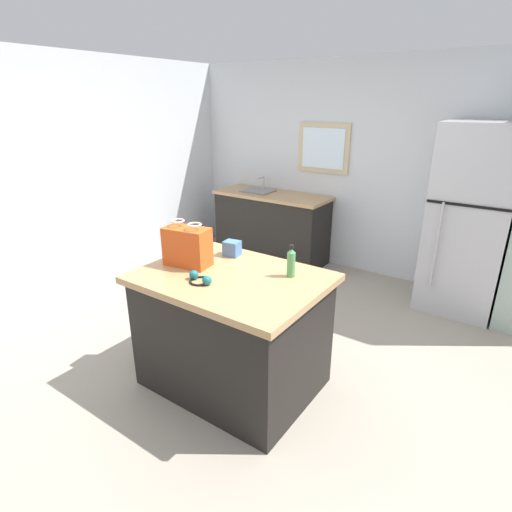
{
  "coord_description": "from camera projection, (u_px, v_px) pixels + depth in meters",
  "views": [
    {
      "loc": [
        1.54,
        -2.25,
        2.03
      ],
      "look_at": [
        -0.1,
        0.09,
        0.94
      ],
      "focal_mm": 28.73,
      "sensor_mm": 36.0,
      "label": 1
    }
  ],
  "objects": [
    {
      "name": "ground",
      "position": [
        259.0,
        372.0,
        3.27
      ],
      "size": [
        6.29,
        6.29,
        0.0
      ],
      "primitive_type": "plane",
      "color": "#9E9384"
    },
    {
      "name": "back_wall",
      "position": [
        382.0,
        171.0,
        4.78
      ],
      "size": [
        5.24,
        0.13,
        2.51
      ],
      "color": "silver",
      "rests_on": "ground"
    },
    {
      "name": "left_wall",
      "position": [
        50.0,
        181.0,
        4.22
      ],
      "size": [
        0.1,
        5.1,
        2.51
      ],
      "color": "silver",
      "rests_on": "ground"
    },
    {
      "name": "kitchen_island",
      "position": [
        233.0,
        331.0,
        3.0
      ],
      "size": [
        1.28,
        0.96,
        0.89
      ],
      "color": "black",
      "rests_on": "ground"
    },
    {
      "name": "refrigerator",
      "position": [
        469.0,
        221.0,
        4.0
      ],
      "size": [
        0.71,
        0.74,
        1.86
      ],
      "color": "#B7B7BC",
      "rests_on": "ground"
    },
    {
      "name": "sink_counter",
      "position": [
        271.0,
        226.0,
        5.48
      ],
      "size": [
        1.53,
        0.6,
        1.08
      ],
      "color": "black",
      "rests_on": "ground"
    },
    {
      "name": "shopping_bag",
      "position": [
        187.0,
        246.0,
        2.97
      ],
      "size": [
        0.36,
        0.23,
        0.33
      ],
      "color": "#DB511E",
      "rests_on": "kitchen_island"
    },
    {
      "name": "small_box",
      "position": [
        232.0,
        248.0,
        3.19
      ],
      "size": [
        0.13,
        0.12,
        0.12
      ],
      "primitive_type": "cube",
      "rotation": [
        0.0,
        0.0,
        0.15
      ],
      "color": "#4775B7",
      "rests_on": "kitchen_island"
    },
    {
      "name": "bottle",
      "position": [
        291.0,
        263.0,
        2.79
      ],
      "size": [
        0.06,
        0.06,
        0.23
      ],
      "color": "#4C9956",
      "rests_on": "kitchen_island"
    },
    {
      "name": "ear_defenders",
      "position": [
        200.0,
        279.0,
        2.73
      ],
      "size": [
        0.2,
        0.17,
        0.06
      ],
      "color": "black",
      "rests_on": "kitchen_island"
    }
  ]
}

